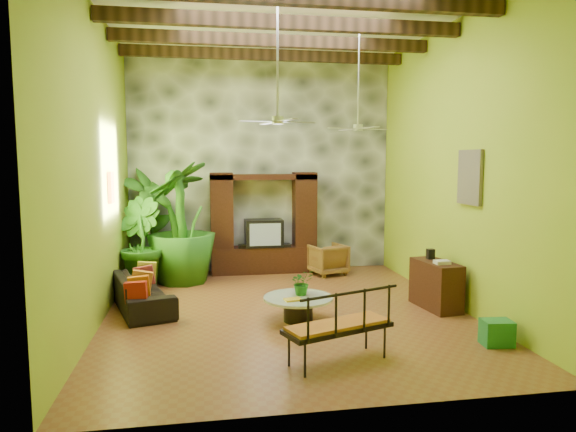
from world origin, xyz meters
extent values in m
plane|color=brown|center=(0.00, 0.00, 0.00)|extent=(7.00, 7.00, 0.00)
cube|color=silver|center=(0.00, 0.00, 5.00)|extent=(6.00, 7.00, 0.02)
cube|color=#9BBA2A|center=(0.00, 3.50, 2.50)|extent=(6.00, 0.02, 5.00)
cube|color=#9BBA2A|center=(-3.00, 0.00, 2.50)|extent=(0.02, 7.00, 5.00)
cube|color=#9BBA2A|center=(3.00, 0.00, 2.50)|extent=(0.02, 7.00, 5.00)
cube|color=#3C4045|center=(0.00, 3.44, 2.50)|extent=(5.98, 0.10, 4.98)
cube|color=#382212|center=(0.00, 0.00, 4.78)|extent=(5.95, 0.16, 0.22)
cube|color=#382212|center=(0.00, 1.30, 4.78)|extent=(5.95, 0.16, 0.22)
cube|color=#382212|center=(0.00, 2.60, 4.78)|extent=(5.95, 0.16, 0.22)
cube|color=black|center=(0.00, 3.14, 0.30)|extent=(2.40, 0.50, 0.60)
cube|color=black|center=(-0.95, 3.14, 1.30)|extent=(0.50, 0.48, 2.00)
cube|color=black|center=(0.95, 3.14, 1.30)|extent=(0.50, 0.48, 2.00)
cube|color=black|center=(0.00, 3.14, 2.20)|extent=(2.40, 0.48, 0.12)
cube|color=black|center=(0.00, 3.12, 0.92)|extent=(0.85, 0.52, 0.62)
cube|color=#8C99A8|center=(0.00, 2.85, 0.92)|extent=(0.70, 0.02, 0.50)
cylinder|color=#B6B5BA|center=(-0.20, -0.40, 4.10)|extent=(0.04, 0.04, 1.80)
cylinder|color=#B6B5BA|center=(-0.20, -0.40, 3.20)|extent=(0.18, 0.18, 0.12)
cube|color=#B6B5BA|center=(0.15, -0.31, 3.18)|extent=(0.58, 0.26, 0.01)
cube|color=#B6B5BA|center=(-0.29, -0.05, 3.18)|extent=(0.26, 0.58, 0.01)
cube|color=#B6B5BA|center=(-0.55, -0.49, 3.18)|extent=(0.58, 0.26, 0.01)
cube|color=#B6B5BA|center=(-0.11, -0.75, 3.18)|extent=(0.26, 0.58, 0.01)
cylinder|color=#B6B5BA|center=(1.60, 1.20, 4.10)|extent=(0.04, 0.04, 1.80)
cylinder|color=#B6B5BA|center=(1.60, 1.20, 3.20)|extent=(0.18, 0.18, 0.12)
cube|color=#B6B5BA|center=(1.95, 1.29, 3.18)|extent=(0.58, 0.26, 0.01)
cube|color=#B6B5BA|center=(1.51, 1.55, 3.18)|extent=(0.26, 0.58, 0.01)
cube|color=#B6B5BA|center=(1.25, 1.11, 3.18)|extent=(0.58, 0.26, 0.01)
cube|color=#B6B5BA|center=(1.69, 0.85, 3.18)|extent=(0.26, 0.58, 0.01)
cube|color=#BE8916|center=(-2.96, 1.00, 2.10)|extent=(0.06, 0.32, 0.55)
cube|color=navy|center=(2.96, -0.60, 2.30)|extent=(0.06, 0.70, 0.90)
imported|color=black|center=(-2.44, 0.59, 0.29)|extent=(1.32, 2.15, 0.59)
imported|color=#9C6738|center=(1.40, 2.71, 0.34)|extent=(0.92, 0.94, 0.69)
imported|color=#286119|center=(-2.51, 3.15, 1.23)|extent=(1.54, 1.53, 2.46)
imported|color=#26661A|center=(-2.65, 2.09, 0.92)|extent=(1.24, 1.30, 1.84)
imported|color=#296A1C|center=(-1.82, 2.48, 1.28)|extent=(1.92, 1.92, 2.55)
cylinder|color=black|center=(0.11, -0.52, 0.18)|extent=(0.47, 0.47, 0.36)
cylinder|color=silver|center=(0.11, -0.52, 0.38)|extent=(1.12, 1.12, 0.04)
imported|color=#185717|center=(0.19, -0.40, 0.61)|extent=(0.42, 0.38, 0.41)
cube|color=yellow|center=(-0.02, -0.72, 0.41)|extent=(0.28, 0.23, 0.03)
cube|color=black|center=(0.29, -2.26, 0.45)|extent=(1.52, 0.94, 0.06)
cube|color=#B76421|center=(0.29, -2.26, 0.49)|extent=(1.43, 0.87, 0.06)
cube|color=black|center=(0.29, -2.52, 0.72)|extent=(1.37, 0.53, 0.54)
cube|color=#371711|center=(2.62, -0.21, 0.41)|extent=(0.59, 1.08, 0.83)
cube|color=#1F753A|center=(2.65, -2.05, 0.18)|extent=(0.44, 0.35, 0.36)
camera|label=1|loc=(-1.40, -8.41, 2.59)|focal=32.00mm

